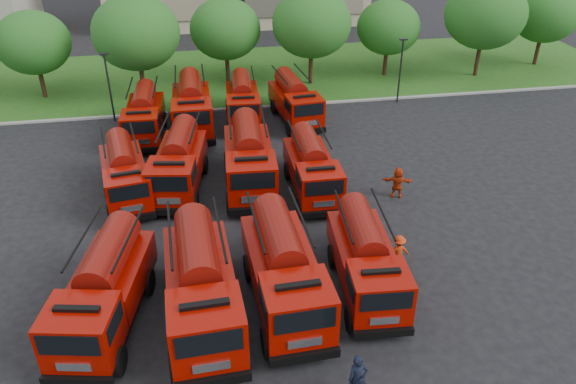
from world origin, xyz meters
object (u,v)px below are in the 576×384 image
(fire_truck_10, at_px, (243,101))
(firefighter_5, at_px, (396,197))
(fire_truck_4, at_px, (125,173))
(fire_truck_8, at_px, (144,115))
(fire_truck_3, at_px, (366,259))
(fire_truck_0, at_px, (104,290))
(firefighter_3, at_px, (396,266))
(fire_truck_1, at_px, (201,286))
(firefighter_4, at_px, (123,235))
(fire_truck_7, at_px, (312,167))
(fire_truck_9, at_px, (192,106))
(fire_truck_2, at_px, (284,270))
(fire_truck_5, at_px, (179,162))
(fire_truck_6, at_px, (249,158))
(firefighter_2, at_px, (349,295))
(fire_truck_11, at_px, (295,100))

(fire_truck_10, distance_m, firefighter_5, 14.68)
(fire_truck_4, bearing_deg, fire_truck_8, 75.58)
(fire_truck_3, distance_m, fire_truck_4, 14.96)
(fire_truck_0, distance_m, firefighter_3, 13.31)
(fire_truck_1, distance_m, firefighter_4, 8.19)
(fire_truck_0, relative_size, firefighter_3, 4.60)
(fire_truck_8, bearing_deg, fire_truck_7, -41.81)
(fire_truck_4, relative_size, firefighter_3, 4.16)
(fire_truck_1, bearing_deg, fire_truck_10, 77.03)
(fire_truck_4, relative_size, fire_truck_10, 1.02)
(fire_truck_7, height_order, fire_truck_9, fire_truck_9)
(fire_truck_0, bearing_deg, fire_truck_2, 10.83)
(fire_truck_5, height_order, firefighter_5, fire_truck_5)
(fire_truck_5, bearing_deg, firefighter_3, -33.68)
(firefighter_5, bearing_deg, fire_truck_6, -1.90)
(fire_truck_3, height_order, fire_truck_8, fire_truck_3)
(fire_truck_4, distance_m, fire_truck_5, 3.06)
(firefighter_2, bearing_deg, fire_truck_4, 63.88)
(fire_truck_2, xyz_separation_m, firefighter_2, (2.94, -0.05, -1.79))
(fire_truck_4, distance_m, fire_truck_9, 9.80)
(firefighter_2, xyz_separation_m, firefighter_5, (4.91, 7.80, 0.00))
(firefighter_5, bearing_deg, firefighter_3, 87.68)
(fire_truck_5, height_order, fire_truck_7, fire_truck_5)
(firefighter_5, bearing_deg, firefighter_2, 74.61)
(fire_truck_4, distance_m, fire_truck_6, 7.07)
(fire_truck_9, bearing_deg, fire_truck_1, -90.25)
(fire_truck_4, distance_m, fire_truck_10, 12.50)
(fire_truck_3, bearing_deg, firefighter_3, 36.19)
(fire_truck_3, bearing_deg, firefighter_2, -148.75)
(fire_truck_5, bearing_deg, fire_truck_9, 92.41)
(fire_truck_8, xyz_separation_m, firefighter_3, (12.38, -17.03, -1.59))
(fire_truck_1, relative_size, fire_truck_3, 1.13)
(fire_truck_4, relative_size, firefighter_2, 3.60)
(fire_truck_5, relative_size, fire_truck_9, 0.98)
(fire_truck_11, bearing_deg, fire_truck_10, 164.63)
(fire_truck_2, relative_size, fire_truck_6, 0.99)
(fire_truck_3, xyz_separation_m, fire_truck_6, (-4.00, 10.16, 0.20))
(fire_truck_3, bearing_deg, fire_truck_10, 103.70)
(fire_truck_4, bearing_deg, fire_truck_11, 29.27)
(fire_truck_6, bearing_deg, firefighter_5, -15.58)
(firefighter_2, height_order, firefighter_4, firefighter_2)
(fire_truck_2, distance_m, firefighter_2, 3.44)
(fire_truck_1, height_order, fire_truck_10, fire_truck_1)
(fire_truck_4, bearing_deg, firefighter_2, -54.99)
(fire_truck_1, bearing_deg, fire_truck_0, 169.11)
(fire_truck_1, xyz_separation_m, fire_truck_3, (7.21, 0.83, -0.23))
(fire_truck_2, bearing_deg, fire_truck_10, 87.00)
(fire_truck_5, bearing_deg, firefighter_2, -47.31)
(fire_truck_4, distance_m, firefighter_2, 14.76)
(fire_truck_0, distance_m, fire_truck_3, 11.11)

